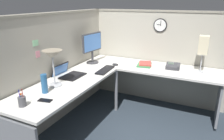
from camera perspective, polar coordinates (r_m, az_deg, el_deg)
The scene contains 18 objects.
ground_plane at distance 3.41m, azimuth 2.47°, elevation -12.38°, with size 6.80×6.80×0.00m, color #2D3842.
cubicle_wall_back at distance 3.22m, azimuth -14.38°, elevation 0.66°, with size 2.57×0.12×1.58m.
cubicle_wall_right at distance 3.80m, azimuth 11.51°, elevation 3.53°, with size 0.12×2.37×1.58m.
desk at distance 2.99m, azimuth 2.37°, elevation -3.42°, with size 2.35×2.15×0.73m.
monitor at distance 3.52m, azimuth -5.33°, elevation 6.51°, with size 0.46×0.20×0.50m.
laptop at distance 3.04m, azimuth -11.90°, elevation -0.97°, with size 0.35×0.39×0.22m.
keyboard at distance 3.18m, azimuth -1.84°, elevation 0.03°, with size 0.43×0.14×0.02m, color black.
computer_mouse at distance 3.43m, azimuth 0.88°, elevation 1.52°, with size 0.06×0.10×0.03m, color #232326.
desk_lamp_dome at distance 2.61m, azimuth -15.64°, elevation 3.37°, with size 0.24×0.24×0.44m.
pen_cup at distance 2.30m, azimuth -22.96°, elevation -7.73°, with size 0.08×0.08×0.18m.
cell_phone at distance 2.35m, azimuth -17.47°, elevation -7.77°, with size 0.07×0.14×0.01m, color black.
thermos_flask at distance 2.51m, azimuth -17.70°, elevation -3.49°, with size 0.07×0.07×0.22m, color #26598C.
office_phone at distance 3.38m, azimuth 16.10°, elevation 0.91°, with size 0.20×0.22×0.11m.
book_stack at distance 3.46m, azimuth 8.75°, elevation 1.55°, with size 0.32×0.26×0.04m.
desk_lamp_paper at distance 3.29m, azimuth 23.31°, elevation 5.90°, with size 0.13×0.13×0.53m.
wall_clock at distance 3.63m, azimuth 12.81°, elevation 11.62°, with size 0.04×0.22×0.22m.
pinned_note_leftmost at distance 2.77m, azimuth -19.81°, elevation 6.83°, with size 0.09×0.00×0.07m, color #8CCC99.
pinned_note_middle at distance 2.82m, azimuth -19.24°, elevation 4.01°, with size 0.07×0.00×0.08m, color pink.
Camera 1 is at (-2.70, -1.13, 1.74)m, focal length 34.11 mm.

